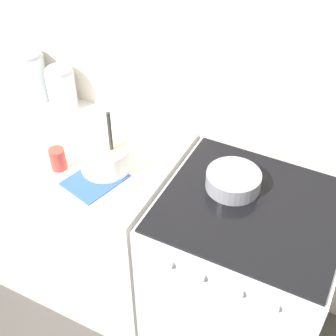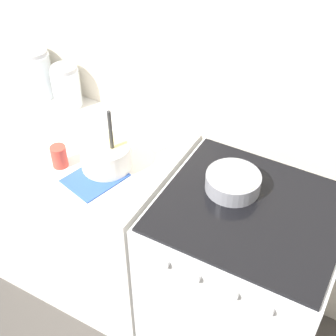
% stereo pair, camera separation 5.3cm
% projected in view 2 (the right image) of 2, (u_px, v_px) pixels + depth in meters
% --- Properties ---
extents(wall_back, '(4.90, 0.05, 2.40)m').
position_uv_depth(wall_back, '(207.00, 70.00, 1.91)').
color(wall_back, beige).
rests_on(wall_back, ground_plane).
extents(countertop_cabinet, '(0.95, 0.64, 0.88)m').
position_uv_depth(countertop_cabinet, '(85.00, 211.00, 2.35)').
color(countertop_cabinet, silver).
rests_on(countertop_cabinet, ground_plane).
extents(stove, '(0.71, 0.65, 0.88)m').
position_uv_depth(stove, '(240.00, 279.00, 2.04)').
color(stove, silver).
rests_on(stove, ground_plane).
extents(mixing_bowl, '(0.21, 0.21, 0.29)m').
position_uv_depth(mixing_bowl, '(106.00, 155.00, 1.89)').
color(mixing_bowl, white).
rests_on(mixing_bowl, countertop_cabinet).
extents(baking_pan, '(0.21, 0.21, 0.07)m').
position_uv_depth(baking_pan, '(233.00, 182.00, 1.81)').
color(baking_pan, gray).
rests_on(baking_pan, stove).
extents(storage_jar_left, '(0.14, 0.14, 0.24)m').
position_uv_depth(storage_jar_left, '(38.00, 77.00, 2.28)').
color(storage_jar_left, silver).
rests_on(storage_jar_left, countertop_cabinet).
extents(storage_jar_middle, '(0.13, 0.13, 0.21)m').
position_uv_depth(storage_jar_middle, '(67.00, 89.00, 2.23)').
color(storage_jar_middle, silver).
rests_on(storage_jar_middle, countertop_cabinet).
extents(tin_can, '(0.06, 0.06, 0.10)m').
position_uv_depth(tin_can, '(59.00, 156.00, 1.91)').
color(tin_can, '#CC3F33').
rests_on(tin_can, countertop_cabinet).
extents(recipe_page, '(0.23, 0.26, 0.01)m').
position_uv_depth(recipe_page, '(95.00, 178.00, 1.87)').
color(recipe_page, '#3359B2').
rests_on(recipe_page, countertop_cabinet).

